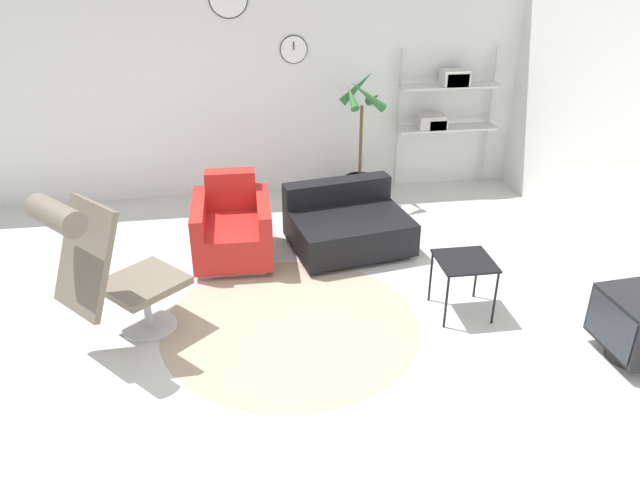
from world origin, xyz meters
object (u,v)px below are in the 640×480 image
Objects in this scene: couch_low at (347,226)px; shelf_unit at (446,102)px; side_table at (465,266)px; crt_television at (635,325)px; lounge_chair at (102,261)px; potted_plant at (360,162)px; armchair_red at (233,230)px.

shelf_unit is at bearing -145.87° from couch_low.
crt_television is at bearing -37.05° from side_table.
lounge_chair is 1.03× the size of couch_low.
potted_plant is at bearing -168.14° from shelf_unit.
couch_low is at bearing 119.09° from side_table.
couch_low is (2.07, 1.34, -0.51)m from lounge_chair.
lounge_chair reaches higher than crt_television.
lounge_chair is 4.39m from shelf_unit.
lounge_chair is 0.78× the size of shelf_unit.
armchair_red reaches higher than side_table.
crt_television is 3.51m from potted_plant.
armchair_red is 3.53m from crt_television.
couch_low is 0.85× the size of potted_plant.
armchair_red is 1.90m from potted_plant.
side_table is 0.33× the size of potted_plant.
crt_television is (3.82, -0.73, -0.45)m from lounge_chair.
shelf_unit reaches higher than side_table.
side_table is (1.85, -1.26, 0.16)m from armchair_red.
side_table is 2.45m from potted_plant.
potted_plant reaches higher than crt_television.
couch_low is 2.72m from crt_television.
potted_plant is (2.43, 2.48, -0.26)m from lounge_chair.
potted_plant is (-1.40, 3.21, 0.19)m from crt_television.
shelf_unit is at bearing 1.76° from crt_television.
shelf_unit is (1.03, 0.22, 0.59)m from potted_plant.
couch_low is 0.75× the size of shelf_unit.
lounge_chair is at bearing 22.95° from couch_low.
lounge_chair is at bearing -142.08° from shelf_unit.
armchair_red is at bearing -141.82° from potted_plant.
shelf_unit is at bearing 75.74° from side_table.
lounge_chair is 1.46× the size of armchair_red.
lounge_chair is 1.67m from armchair_red.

